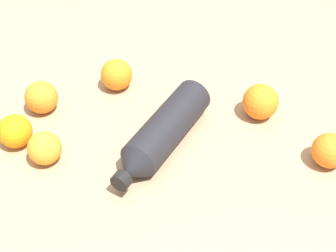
# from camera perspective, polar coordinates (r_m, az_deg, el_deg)

# --- Properties ---
(ground_plane) EXTENTS (2.40, 2.40, 0.00)m
(ground_plane) POSITION_cam_1_polar(r_m,az_deg,el_deg) (0.93, 0.87, -3.17)
(ground_plane) COLOR #9E7F60
(water_bottle) EXTENTS (0.29, 0.12, 0.07)m
(water_bottle) POSITION_cam_1_polar(r_m,az_deg,el_deg) (0.92, -0.71, -0.83)
(water_bottle) COLOR black
(water_bottle) RESTS_ON ground_plane
(orange_0) EXTENTS (0.06, 0.06, 0.06)m
(orange_0) POSITION_cam_1_polar(r_m,az_deg,el_deg) (0.93, -14.39, -2.56)
(orange_0) COLOR orange
(orange_0) RESTS_ON ground_plane
(orange_1) EXTENTS (0.07, 0.07, 0.07)m
(orange_1) POSITION_cam_1_polar(r_m,az_deg,el_deg) (1.07, -6.10, 6.05)
(orange_1) COLOR orange
(orange_1) RESTS_ON ground_plane
(orange_2) EXTENTS (0.07, 0.07, 0.07)m
(orange_2) POSITION_cam_1_polar(r_m,az_deg,el_deg) (0.97, -17.62, -0.60)
(orange_2) COLOR orange
(orange_2) RESTS_ON ground_plane
(orange_3) EXTENTS (0.07, 0.07, 0.07)m
(orange_3) POSITION_cam_1_polar(r_m,az_deg,el_deg) (1.04, -14.75, 3.31)
(orange_3) COLOR orange
(orange_3) RESTS_ON ground_plane
(orange_4) EXTENTS (0.07, 0.07, 0.07)m
(orange_4) POSITION_cam_1_polar(r_m,az_deg,el_deg) (0.94, 18.55, -2.77)
(orange_4) COLOR orange
(orange_4) RESTS_ON ground_plane
(orange_5) EXTENTS (0.07, 0.07, 0.07)m
(orange_5) POSITION_cam_1_polar(r_m,az_deg,el_deg) (1.01, 10.88, 2.84)
(orange_5) COLOR orange
(orange_5) RESTS_ON ground_plane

